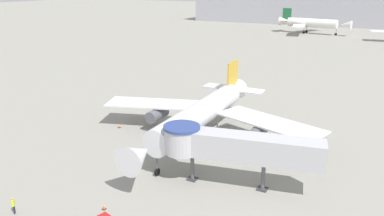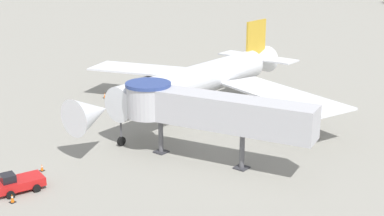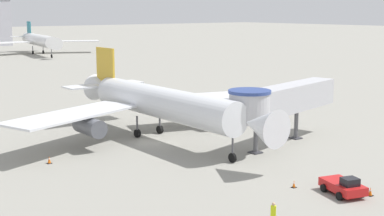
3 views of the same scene
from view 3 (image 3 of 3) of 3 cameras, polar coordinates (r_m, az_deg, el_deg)
name	(u,v)px [view 3 (image 3 of 3)]	position (r m, az deg, el deg)	size (l,w,h in m)	color
ground_plane	(150,142)	(57.33, -4.46, -3.67)	(800.00, 800.00, 0.00)	gray
main_airplane	(158,103)	(58.11, -3.60, 0.52)	(34.11, 31.61, 9.34)	silver
jet_bridge	(279,100)	(55.77, 9.23, 0.81)	(17.25, 6.25, 6.43)	#B7B7BC
pushback_tug_red	(344,186)	(42.85, 15.87, -8.01)	(2.97, 4.03, 1.54)	red
traffic_cone_near_nose	(294,184)	(43.68, 10.82, -7.98)	(0.35, 0.35, 0.59)	black
traffic_cone_apron_front	(370,192)	(43.28, 18.49, -8.47)	(0.41, 0.41, 0.68)	black
traffic_cone_port_wing	(49,160)	(51.11, -14.99, -5.37)	(0.42, 0.42, 0.70)	black
ground_crew_marshaller	(273,213)	(35.47, 8.66, -11.05)	(0.36, 0.39, 1.77)	#1E2338
background_jet_teal_tail	(39,40)	(176.26, -15.97, 6.95)	(40.10, 37.77, 10.10)	white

